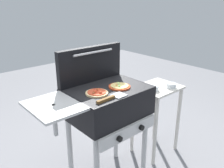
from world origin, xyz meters
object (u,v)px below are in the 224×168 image
object	(u,v)px
spatula	(111,98)
topping_bowl_far	(153,88)
pizza_cheese	(119,86)
pizza_pepperoni	(97,93)
topping_bowl_near	(171,86)
grill	(106,105)
prep_table	(156,106)

from	to	relation	value
spatula	topping_bowl_far	xyz separation A→B (m)	(0.67, 0.15, -0.14)
pizza_cheese	pizza_pepperoni	size ratio (longest dim) A/B	1.02
pizza_cheese	pizza_pepperoni	xyz separation A→B (m)	(-0.22, 0.01, 0.00)
pizza_cheese	topping_bowl_near	world-z (taller)	pizza_cheese
grill	spatula	world-z (taller)	spatula
pizza_pepperoni	prep_table	world-z (taller)	pizza_pepperoni
grill	pizza_cheese	size ratio (longest dim) A/B	5.45
pizza_cheese	topping_bowl_far	xyz separation A→B (m)	(0.47, 0.03, -0.15)
spatula	topping_bowl_near	xyz separation A→B (m)	(0.85, 0.08, -0.14)
pizza_pepperoni	prep_table	size ratio (longest dim) A/B	0.23
pizza_pepperoni	pizza_cheese	bearing A→B (deg)	-3.47
spatula	topping_bowl_near	world-z (taller)	spatula
prep_table	topping_bowl_near	bearing A→B (deg)	-53.20
topping_bowl_far	topping_bowl_near	bearing A→B (deg)	-20.83
grill	pizza_pepperoni	xyz separation A→B (m)	(-0.13, -0.04, 0.15)
pizza_cheese	topping_bowl_near	distance (m)	0.68
topping_bowl_near	topping_bowl_far	distance (m)	0.20
pizza_cheese	topping_bowl_near	size ratio (longest dim) A/B	1.81
prep_table	topping_bowl_far	world-z (taller)	topping_bowl_far
spatula	pizza_pepperoni	bearing A→B (deg)	99.49
grill	prep_table	distance (m)	0.71
grill	topping_bowl_far	world-z (taller)	grill
pizza_cheese	prep_table	distance (m)	0.70
grill	topping_bowl_near	world-z (taller)	grill
topping_bowl_near	topping_bowl_far	bearing A→B (deg)	159.17
pizza_cheese	prep_table	size ratio (longest dim) A/B	0.24
grill	topping_bowl_near	distance (m)	0.76
pizza_pepperoni	topping_bowl_far	xyz separation A→B (m)	(0.69, 0.01, -0.15)
topping_bowl_near	prep_table	bearing A→B (deg)	126.80
grill	topping_bowl_far	xyz separation A→B (m)	(0.56, -0.03, 0.01)
pizza_pepperoni	prep_table	bearing A→B (deg)	3.12
pizza_cheese	topping_bowl_near	bearing A→B (deg)	-4.00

